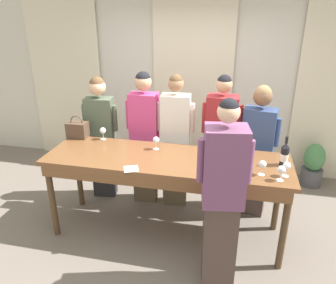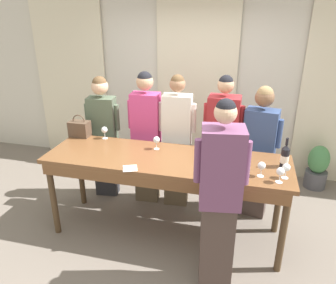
{
  "view_description": "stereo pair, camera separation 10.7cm",
  "coord_description": "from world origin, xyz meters",
  "px_view_note": "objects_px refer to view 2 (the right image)",
  "views": [
    {
      "loc": [
        0.7,
        -3.13,
        2.5
      ],
      "look_at": [
        0.0,
        0.08,
        1.13
      ],
      "focal_mm": 35.0,
      "sensor_mm": 36.0,
      "label": 1
    },
    {
      "loc": [
        0.81,
        -3.1,
        2.5
      ],
      "look_at": [
        0.0,
        0.08,
        1.13
      ],
      "focal_mm": 35.0,
      "sensor_mm": 36.0,
      "label": 2
    }
  ],
  "objects_px": {
    "guest_olive_jacket": "(104,135)",
    "guest_navy_coat": "(258,151)",
    "host_pouring": "(219,199)",
    "wine_glass_front_right": "(280,172)",
    "guest_pink_top": "(146,136)",
    "guest_striped_shirt": "(222,145)",
    "wine_glass_front_left": "(262,166)",
    "wine_glass_front_mid": "(104,130)",
    "wine_glass_center_mid": "(286,168)",
    "wine_bottle": "(285,156)",
    "tasting_bar": "(166,167)",
    "guest_cream_sweater": "(177,141)",
    "potted_plant": "(317,167)",
    "wine_glass_center_left": "(234,145)",
    "wine_glass_center_right": "(156,140)",
    "handbag": "(80,128)"
  },
  "relations": [
    {
      "from": "guest_olive_jacket",
      "to": "guest_navy_coat",
      "type": "bearing_deg",
      "value": 0.0
    },
    {
      "from": "guest_navy_coat",
      "to": "host_pouring",
      "type": "relative_size",
      "value": 0.91
    },
    {
      "from": "wine_glass_front_right",
      "to": "guest_pink_top",
      "type": "distance_m",
      "value": 1.84
    },
    {
      "from": "guest_pink_top",
      "to": "guest_striped_shirt",
      "type": "distance_m",
      "value": 0.97
    },
    {
      "from": "wine_glass_front_left",
      "to": "wine_glass_front_mid",
      "type": "xyz_separation_m",
      "value": [
        -1.86,
        0.53,
        -0.0
      ]
    },
    {
      "from": "wine_glass_center_mid",
      "to": "guest_pink_top",
      "type": "xyz_separation_m",
      "value": [
        -1.65,
        0.81,
        -0.15
      ]
    },
    {
      "from": "wine_glass_center_mid",
      "to": "host_pouring",
      "type": "xyz_separation_m",
      "value": [
        -0.57,
        -0.46,
        -0.15
      ]
    },
    {
      "from": "wine_bottle",
      "to": "tasting_bar",
      "type": "bearing_deg",
      "value": -174.88
    },
    {
      "from": "wine_glass_front_right",
      "to": "guest_cream_sweater",
      "type": "distance_m",
      "value": 1.5
    },
    {
      "from": "guest_striped_shirt",
      "to": "potted_plant",
      "type": "xyz_separation_m",
      "value": [
        1.33,
        0.91,
        -0.59
      ]
    },
    {
      "from": "host_pouring",
      "to": "guest_striped_shirt",
      "type": "bearing_deg",
      "value": 94.66
    },
    {
      "from": "wine_bottle",
      "to": "host_pouring",
      "type": "relative_size",
      "value": 0.17
    },
    {
      "from": "host_pouring",
      "to": "potted_plant",
      "type": "relative_size",
      "value": 2.8
    },
    {
      "from": "wine_glass_front_left",
      "to": "guest_pink_top",
      "type": "bearing_deg",
      "value": 149.77
    },
    {
      "from": "potted_plant",
      "to": "tasting_bar",
      "type": "bearing_deg",
      "value": -139.75
    },
    {
      "from": "tasting_bar",
      "to": "wine_bottle",
      "type": "relative_size",
      "value": 8.38
    },
    {
      "from": "wine_glass_center_left",
      "to": "wine_glass_front_mid",
      "type": "bearing_deg",
      "value": 176.89
    },
    {
      "from": "tasting_bar",
      "to": "wine_glass_center_mid",
      "type": "height_order",
      "value": "wine_glass_center_mid"
    },
    {
      "from": "wine_bottle",
      "to": "wine_glass_center_right",
      "type": "xyz_separation_m",
      "value": [
        -1.38,
        0.11,
        -0.01
      ]
    },
    {
      "from": "wine_glass_center_mid",
      "to": "guest_navy_coat",
      "type": "relative_size",
      "value": 0.09
    },
    {
      "from": "guest_olive_jacket",
      "to": "potted_plant",
      "type": "xyz_separation_m",
      "value": [
        2.91,
        0.91,
        -0.58
      ]
    },
    {
      "from": "wine_glass_center_right",
      "to": "host_pouring",
      "type": "relative_size",
      "value": 0.08
    },
    {
      "from": "wine_bottle",
      "to": "handbag",
      "type": "bearing_deg",
      "value": 173.73
    },
    {
      "from": "wine_glass_center_right",
      "to": "guest_olive_jacket",
      "type": "height_order",
      "value": "guest_olive_jacket"
    },
    {
      "from": "guest_pink_top",
      "to": "guest_cream_sweater",
      "type": "height_order",
      "value": "guest_pink_top"
    },
    {
      "from": "tasting_bar",
      "to": "guest_pink_top",
      "type": "relative_size",
      "value": 1.5
    },
    {
      "from": "wine_glass_front_right",
      "to": "potted_plant",
      "type": "bearing_deg",
      "value": 68.44
    },
    {
      "from": "wine_glass_center_mid",
      "to": "wine_glass_center_right",
      "type": "relative_size",
      "value": 1.0
    },
    {
      "from": "wine_glass_center_right",
      "to": "guest_pink_top",
      "type": "xyz_separation_m",
      "value": [
        -0.27,
        0.45,
        -0.15
      ]
    },
    {
      "from": "wine_glass_front_mid",
      "to": "guest_cream_sweater",
      "type": "relative_size",
      "value": 0.09
    },
    {
      "from": "wine_glass_center_left",
      "to": "guest_navy_coat",
      "type": "relative_size",
      "value": 0.09
    },
    {
      "from": "wine_bottle",
      "to": "guest_striped_shirt",
      "type": "relative_size",
      "value": 0.18
    },
    {
      "from": "handbag",
      "to": "host_pouring",
      "type": "bearing_deg",
      "value": -27.64
    },
    {
      "from": "handbag",
      "to": "wine_bottle",
      "type": "bearing_deg",
      "value": -6.27
    },
    {
      "from": "wine_glass_front_left",
      "to": "guest_cream_sweater",
      "type": "bearing_deg",
      "value": 140.79
    },
    {
      "from": "wine_glass_center_left",
      "to": "host_pouring",
      "type": "bearing_deg",
      "value": -93.69
    },
    {
      "from": "wine_glass_center_mid",
      "to": "wine_bottle",
      "type": "bearing_deg",
      "value": 89.29
    },
    {
      "from": "guest_pink_top",
      "to": "guest_striped_shirt",
      "type": "relative_size",
      "value": 1.0
    },
    {
      "from": "tasting_bar",
      "to": "guest_pink_top",
      "type": "bearing_deg",
      "value": 122.81
    },
    {
      "from": "tasting_bar",
      "to": "wine_bottle",
      "type": "xyz_separation_m",
      "value": [
        1.22,
        0.11,
        0.22
      ]
    },
    {
      "from": "host_pouring",
      "to": "wine_glass_front_left",
      "type": "bearing_deg",
      "value": 51.79
    },
    {
      "from": "wine_glass_front_right",
      "to": "guest_striped_shirt",
      "type": "height_order",
      "value": "guest_striped_shirt"
    },
    {
      "from": "wine_glass_front_right",
      "to": "guest_pink_top",
      "type": "height_order",
      "value": "guest_pink_top"
    },
    {
      "from": "guest_pink_top",
      "to": "guest_navy_coat",
      "type": "xyz_separation_m",
      "value": [
        1.42,
        -0.0,
        -0.05
      ]
    },
    {
      "from": "wine_glass_center_left",
      "to": "host_pouring",
      "type": "xyz_separation_m",
      "value": [
        -0.06,
        -0.88,
        -0.15
      ]
    },
    {
      "from": "wine_glass_front_right",
      "to": "wine_glass_center_right",
      "type": "xyz_separation_m",
      "value": [
        -1.32,
        0.46,
        -0.0
      ]
    },
    {
      "from": "guest_cream_sweater",
      "to": "potted_plant",
      "type": "distance_m",
      "value": 2.19
    },
    {
      "from": "wine_glass_front_right",
      "to": "guest_pink_top",
      "type": "bearing_deg",
      "value": 150.28
    },
    {
      "from": "wine_glass_front_left",
      "to": "guest_olive_jacket",
      "type": "distance_m",
      "value": 2.19
    },
    {
      "from": "wine_bottle",
      "to": "wine_glass_front_right",
      "type": "bearing_deg",
      "value": -100.27
    }
  ]
}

